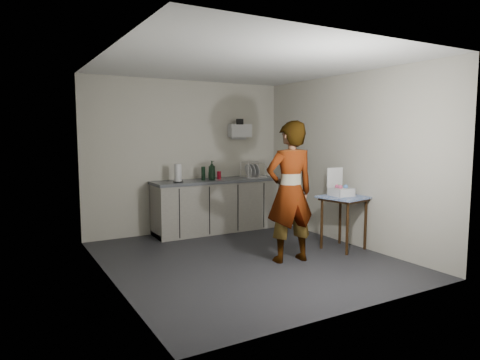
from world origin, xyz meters
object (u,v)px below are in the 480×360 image
dark_bottle (203,173)px  bakery_box (340,190)px  kitchen_counter (216,207)px  soda_can (219,175)px  dish_rack (253,174)px  soap_bottle (212,170)px  paper_towel (178,174)px  standing_man (290,192)px  side_table (344,203)px

dark_bottle → bakery_box: 2.33m
kitchen_counter → soda_can: size_ratio=17.10×
dish_rack → kitchen_counter: bearing=176.2°
soap_bottle → dark_bottle: 0.16m
bakery_box → paper_towel: bearing=137.2°
standing_man → dish_rack: size_ratio=4.59×
bakery_box → dish_rack: bearing=103.5°
soda_can → dish_rack: (0.63, -0.09, -0.00)m
kitchen_counter → bakery_box: bearing=-60.5°
side_table → paper_towel: paper_towel is taller
soda_can → side_table: bearing=-63.3°
standing_man → dark_bottle: size_ratio=8.16×
kitchen_counter → dish_rack: dish_rack is taller
side_table → soap_bottle: bearing=111.1°
soap_bottle → dish_rack: bearing=0.6°
kitchen_counter → standing_man: bearing=-88.5°
standing_man → paper_towel: size_ratio=6.30×
dark_bottle → kitchen_counter: bearing=1.7°
standing_man → dish_rack: bearing=-100.8°
standing_man → paper_towel: bearing=-61.0°
kitchen_counter → soap_bottle: bearing=-152.5°
kitchen_counter → bakery_box: 2.25m
side_table → bakery_box: bakery_box is taller
kitchen_counter → paper_towel: 0.97m
paper_towel → dish_rack: 1.45m
standing_man → paper_towel: (-0.79, 1.98, 0.12)m
standing_man → bakery_box: size_ratio=4.60×
dish_rack → standing_man: bearing=-108.2°
standing_man → soap_bottle: standing_man is taller
soap_bottle → soda_can: 0.24m
standing_man → bakery_box: bearing=-164.2°
soap_bottle → bakery_box: bearing=-57.4°
standing_man → dish_rack: (0.66, 2.02, 0.04)m
standing_man → soap_bottle: bearing=-78.1°
side_table → dark_bottle: dark_bottle is taller
soap_bottle → soda_can: soap_bottle is taller
soap_bottle → dish_rack: size_ratio=0.81×
side_table → paper_towel: 2.66m
soda_can → paper_towel: 0.83m
dark_bottle → dish_rack: (0.96, -0.04, -0.05)m
standing_man → side_table: bearing=-167.9°
kitchen_counter → side_table: bearing=-60.9°
soap_bottle → dish_rack: soap_bottle is taller
dark_bottle → standing_man: bearing=-81.7°
soap_bottle → bakery_box: size_ratio=0.81×
kitchen_counter → bakery_box: bakery_box is taller
bakery_box → side_table: bearing=-72.2°
standing_man → soda_can: size_ratio=14.24×
soap_bottle → paper_towel: size_ratio=1.11×
kitchen_counter → soda_can: soda_can is taller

